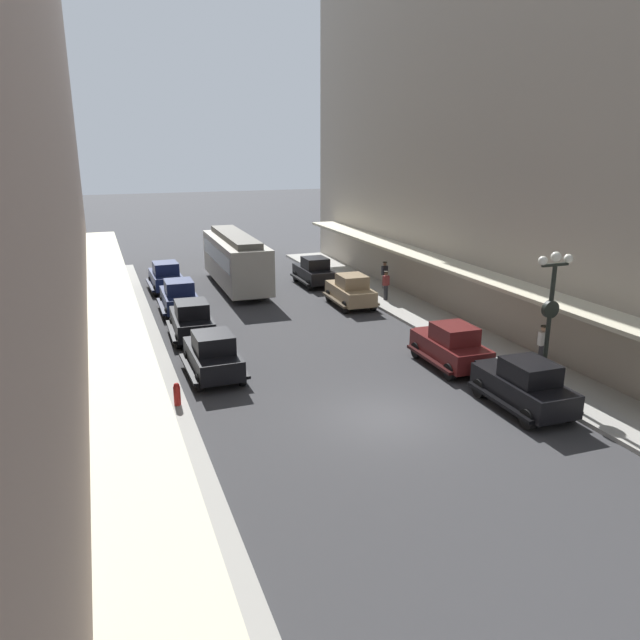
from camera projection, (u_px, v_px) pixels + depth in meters
ground_plane at (382, 418)px, 20.42m from camera, size 200.00×200.00×0.00m
sidewalk_left at (153, 455)px, 17.88m from camera, size 3.00×60.00×0.15m
sidewalk_right at (561, 386)px, 22.92m from camera, size 3.00×60.00×0.15m
parked_car_0 at (314, 271)px, 39.27m from camera, size 2.16×4.27×1.84m
parked_car_1 at (179, 296)px, 32.83m from camera, size 2.20×4.28×1.84m
parked_car_2 at (351, 290)px, 34.18m from camera, size 2.27×4.31×1.84m
parked_car_3 at (192, 319)px, 28.52m from camera, size 2.25×4.30×1.84m
parked_car_4 at (213, 354)px, 23.83m from camera, size 2.18×4.27×1.84m
parked_car_5 at (524, 384)px, 20.84m from camera, size 2.21×4.28×1.84m
parked_car_6 at (166, 276)px, 37.75m from camera, size 2.19×4.28×1.84m
parked_car_7 at (451, 345)px, 24.89m from camera, size 2.22×4.29×1.84m
streetcar at (236, 258)px, 38.23m from camera, size 2.68×9.64×3.46m
lamp_post_with_clock at (549, 316)px, 21.54m from camera, size 1.42×0.44×5.16m
fire_hydrant at (177, 394)px, 20.98m from camera, size 0.24×0.24×0.82m
pedestrian_0 at (111, 300)px, 31.68m from camera, size 0.36×0.28×1.67m
pedestrian_1 at (117, 284)px, 35.18m from camera, size 0.36×0.28×1.67m
pedestrian_2 at (386, 285)px, 35.01m from camera, size 0.36×0.28×1.67m
pedestrian_3 at (542, 345)px, 24.67m from camera, size 0.36×0.28×1.67m
pedestrian_4 at (385, 275)px, 37.76m from camera, size 0.36×0.28×1.67m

